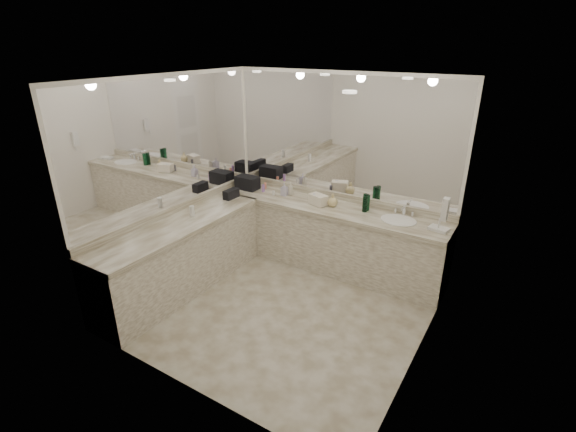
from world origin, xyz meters
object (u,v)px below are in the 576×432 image
Objects in this scene: sink at (398,221)px; cream_cosmetic_case at (318,200)px; wall_phone at (445,209)px; hand_towel at (439,229)px; soap_bottle_a at (291,189)px; black_toiletry_bag at (247,183)px; soap_bottle_b at (284,189)px; soap_bottle_c at (333,200)px.

sink is 1.09m from cream_cosmetic_case.
wall_phone reaches higher than sink.
hand_towel is 1.15× the size of soap_bottle_a.
black_toiletry_bag is (-2.90, 0.47, -0.36)m from wall_phone.
wall_phone is (0.61, -0.50, 0.46)m from sink.
black_toiletry_bag reaches higher than cream_cosmetic_case.
black_toiletry_bag is 1.79× the size of soap_bottle_b.
cream_cosmetic_case is 1.58m from hand_towel.
soap_bottle_c is (-1.39, 0.04, 0.07)m from hand_towel.
hand_towel is 1.17× the size of soap_bottle_b.
cream_cosmetic_case is at bearing -1.13° from black_toiletry_bag.
soap_bottle_a is (-2.21, 0.59, -0.36)m from wall_phone.
black_toiletry_bag is 1.20m from cream_cosmetic_case.
soap_bottle_c is at bearing 179.81° from sink.
wall_phone is 2.37m from soap_bottle_b.
sink is at bearing -0.19° from soap_bottle_c.
wall_phone is at bearing 3.85° from cream_cosmetic_case.
soap_bottle_a reaches higher than sink.
cream_cosmetic_case is 1.36× the size of soap_bottle_c.
hand_towel is at bearing -0.28° from black_toiletry_bag.
soap_bottle_b is (-0.07, -0.06, -0.00)m from soap_bottle_a.
soap_bottle_a is at bearing 176.53° from hand_towel.
soap_bottle_a reaches higher than soap_bottle_b.
wall_phone is at bearing -39.57° from sink.
hand_towel is at bearing 104.09° from wall_phone.
hand_towel is (1.58, 0.01, -0.05)m from cream_cosmetic_case.
hand_towel is at bearing -1.75° from soap_bottle_b.
hand_towel is 2.10m from soap_bottle_a.
wall_phone is 1.10× the size of hand_towel.
hand_towel is at bearing -1.73° from soap_bottle_c.
hand_towel is (-0.12, 0.46, -0.43)m from wall_phone.
sink is at bearing 175.44° from hand_towel.
hand_towel is at bearing -4.56° from sink.
sink is 0.91m from wall_phone.
black_toiletry_bag is at bearing -179.37° from sink.
black_toiletry_bag is (-2.29, -0.03, 0.10)m from sink.
soap_bottle_b is 0.77m from soap_bottle_c.
soap_bottle_b reaches higher than hand_towel.
wall_phone is 1.27× the size of soap_bottle_a.
cream_cosmetic_case is (1.20, -0.02, -0.03)m from black_toiletry_bag.
soap_bottle_a is at bearing 165.12° from wall_phone.
hand_towel is 2.17m from soap_bottle_b.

